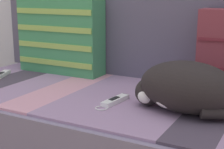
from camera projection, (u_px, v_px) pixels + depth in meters
couch at (117, 130)px, 1.54m from camera, size 1.78×0.85×0.35m
sofa_backrest at (149, 20)px, 1.73m from camera, size 1.74×0.14×0.58m
throw_pillow_striped at (61, 36)px, 1.84m from camera, size 0.48×0.14×0.40m
sleeping_cat at (184, 88)px, 1.24m from camera, size 0.43×0.23×0.19m
game_remote_near at (115, 101)px, 1.36m from camera, size 0.07×0.20×0.02m
game_remote_far at (1, 75)px, 1.78m from camera, size 0.12×0.20×0.02m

